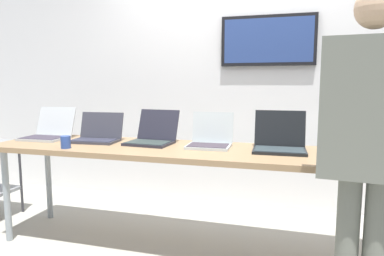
{
  "coord_description": "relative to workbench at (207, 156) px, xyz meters",
  "views": [
    {
      "loc": [
        0.58,
        -2.42,
        1.27
      ],
      "look_at": [
        -0.12,
        0.01,
        0.94
      ],
      "focal_mm": 32.54,
      "sensor_mm": 36.0,
      "label": 1
    }
  ],
  "objects": [
    {
      "name": "ground",
      "position": [
        0.0,
        0.0,
        -0.76
      ],
      "size": [
        8.0,
        8.0,
        0.04
      ],
      "primitive_type": "cube",
      "color": "#A29F95"
    },
    {
      "name": "back_wall",
      "position": [
        0.01,
        1.13,
        0.62
      ],
      "size": [
        8.0,
        0.11,
        2.71
      ],
      "color": "silver",
      "rests_on": "ground"
    },
    {
      "name": "workbench",
      "position": [
        0.0,
        0.0,
        0.0
      ],
      "size": [
        3.35,
        0.7,
        0.79
      ],
      "color": "#8F6F4D",
      "rests_on": "ground"
    },
    {
      "name": "laptop_station_0",
      "position": [
        -1.43,
        0.11,
        0.11
      ],
      "size": [
        0.37,
        0.37,
        0.26
      ],
      "color": "#AFB4B7",
      "rests_on": "workbench"
    },
    {
      "name": "laptop_station_1",
      "position": [
        -0.95,
        0.09,
        0.1
      ],
      "size": [
        0.39,
        0.31,
        0.23
      ],
      "color": "#34343E",
      "rests_on": "workbench"
    },
    {
      "name": "laptop_station_2",
      "position": [
        -0.47,
        0.12,
        0.11
      ],
      "size": [
        0.37,
        0.37,
        0.26
      ],
      "color": "#22222D",
      "rests_on": "workbench"
    },
    {
      "name": "laptop_station_3",
      "position": [
        -0.0,
        0.11,
        0.11
      ],
      "size": [
        0.33,
        0.3,
        0.25
      ],
      "color": "#ADB7B8",
      "rests_on": "workbench"
    },
    {
      "name": "laptop_station_4",
      "position": [
        0.51,
        0.09,
        0.11
      ],
      "size": [
        0.37,
        0.34,
        0.28
      ],
      "color": "black",
      "rests_on": "workbench"
    },
    {
      "name": "laptop_station_5",
      "position": [
        0.99,
        0.1,
        0.11
      ],
      "size": [
        0.35,
        0.32,
        0.28
      ],
      "color": "#A9B1BA",
      "rests_on": "workbench"
    },
    {
      "name": "person",
      "position": [
        0.93,
        -0.62,
        0.29
      ],
      "size": [
        0.48,
        0.62,
        1.69
      ],
      "color": "#63665C",
      "rests_on": "ground"
    },
    {
      "name": "coffee_mug",
      "position": [
        -1.01,
        -0.25,
        0.1
      ],
      "size": [
        0.07,
        0.07,
        0.09
      ],
      "color": "#2B468F",
      "rests_on": "workbench"
    }
  ]
}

